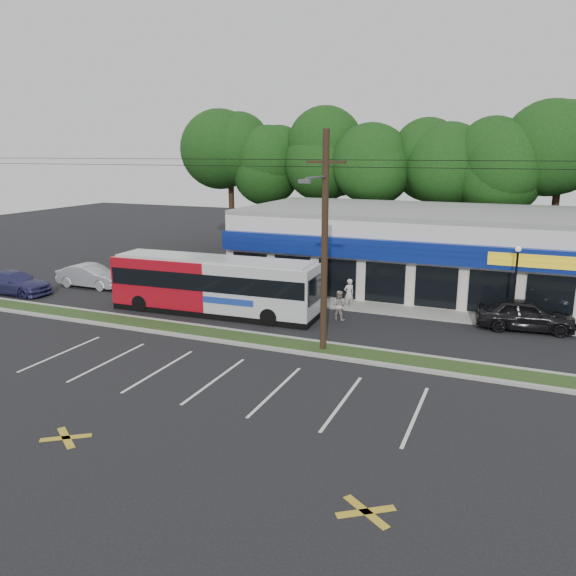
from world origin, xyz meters
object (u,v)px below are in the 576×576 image
Objects in this scene: metrobus at (213,284)px; utility_pole at (321,236)px; car_silver at (91,276)px; pedestrian_a at (349,294)px; pedestrian_b at (339,305)px; car_blue at (15,283)px; car_dark at (525,314)px; lamp_post at (516,276)px.

utility_pole is at bearing -27.47° from metrobus.
utility_pole is at bearing -108.51° from car_silver.
pedestrian_a reaches higher than pedestrian_b.
car_blue is at bearing -31.06° from pedestrian_a.
car_dark is at bearing -88.45° from car_silver.
pedestrian_b is (-9.48, -2.02, 0.00)m from car_dark.
utility_pole reaches higher than car_silver.
car_blue is (-30.78, -4.52, -0.09)m from car_dark.
car_dark is 9.66m from pedestrian_a.
car_blue is 21.44m from pedestrian_b.
pedestrian_b is (0.17, -2.50, -0.06)m from pedestrian_a.
metrobus is 2.57× the size of car_silver.
lamp_post is 2.56× the size of pedestrian_b.
pedestrian_a is (-9.00, -0.30, -1.78)m from lamp_post.
utility_pole reaches higher than lamp_post.
car_silver is (-18.66, 5.93, -4.63)m from utility_pole.
lamp_post reaches higher than car_dark.
car_silver reaches higher than car_blue.
car_dark is (8.82, 7.10, -4.58)m from utility_pole.
utility_pole reaches higher than metrobus.
car_dark is at bearing -50.07° from lamp_post.
pedestrian_a is (-0.83, 7.57, -4.52)m from utility_pole.
pedestrian_a is at bearing 27.94° from metrobus.
pedestrian_a reaches higher than car_silver.
lamp_post is 26.96m from car_silver.
car_dark is at bearing 38.83° from utility_pole.
metrobus is at bearing -102.96° from car_silver.
car_dark is at bearing 132.79° from pedestrian_a.
utility_pole is at bearing -136.05° from lamp_post.
lamp_post is at bearing -155.68° from pedestrian_b.
metrobus is at bearing -14.00° from pedestrian_a.
metrobus is 7.20m from pedestrian_b.
pedestrian_b reaches higher than car_dark.
car_blue is (-30.13, -5.30, -1.93)m from lamp_post.
car_blue is (-21.96, 2.57, -4.67)m from utility_pole.
utility_pole reaches higher than car_blue.
car_silver is 2.66× the size of pedestrian_a.
utility_pole is 10.54× the size of car_silver.
utility_pole is 9.22m from metrobus.
pedestrian_a is (6.82, 4.00, -0.83)m from metrobus.
car_dark is (16.47, 3.52, -0.89)m from metrobus.
utility_pole reaches higher than pedestrian_b.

